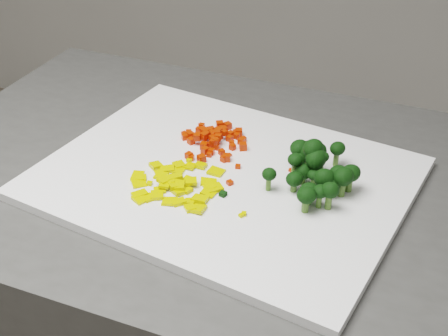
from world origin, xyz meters
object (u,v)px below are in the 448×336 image
at_px(cutting_board, 224,178).
at_px(carrot_pile, 213,136).
at_px(pepper_pile, 179,180).
at_px(broccoli_pile, 312,165).

xyz_separation_m(cutting_board, carrot_pile, (-0.05, 0.07, 0.02)).
relative_size(cutting_board, carrot_pile, 4.50).
bearing_deg(cutting_board, pepper_pile, -130.47).
height_order(pepper_pile, broccoli_pile, broccoli_pile).
bearing_deg(carrot_pile, cutting_board, -53.20).
bearing_deg(cutting_board, carrot_pile, 126.80).
relative_size(carrot_pile, broccoli_pile, 0.83).
bearing_deg(broccoli_pile, cutting_board, -167.04).
height_order(cutting_board, broccoli_pile, broccoli_pile).
distance_m(cutting_board, pepper_pile, 0.07).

